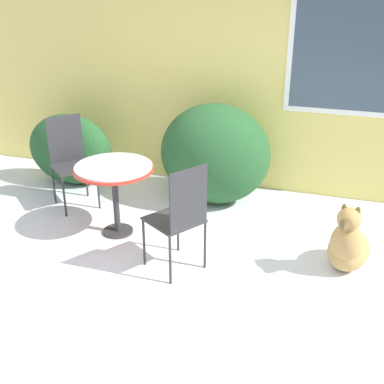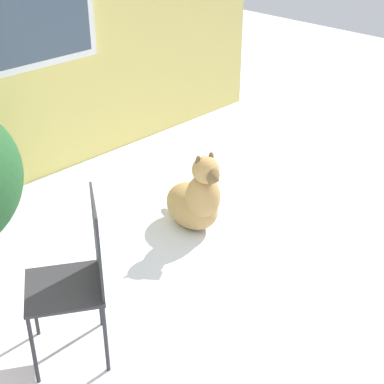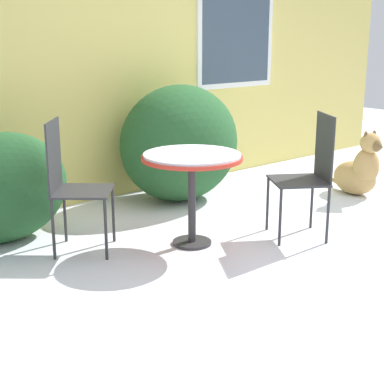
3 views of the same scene
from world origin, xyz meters
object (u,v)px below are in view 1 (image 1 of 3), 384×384
Objects in this scene: patio_table at (114,175)px; dog at (348,245)px; patio_chair_near_table at (70,158)px; patio_chair_far_side at (180,215)px.

patio_table is 1.11× the size of dog.
patio_chair_near_table is 1.00× the size of patio_chair_far_side.
patio_chair_far_side is at bearing -79.30° from patio_chair_near_table.
patio_table is 0.78× the size of patio_chair_near_table.
patio_table is 2.38m from dog.
patio_chair_far_side is (0.88, -0.48, -0.09)m from patio_table.
patio_table is 1.01m from patio_chair_far_side.
patio_chair_near_table is (-0.82, 0.50, -0.09)m from patio_table.
patio_chair_near_table and patio_chair_far_side have the same top height.
dog is (1.46, 0.49, -0.32)m from patio_chair_far_side.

